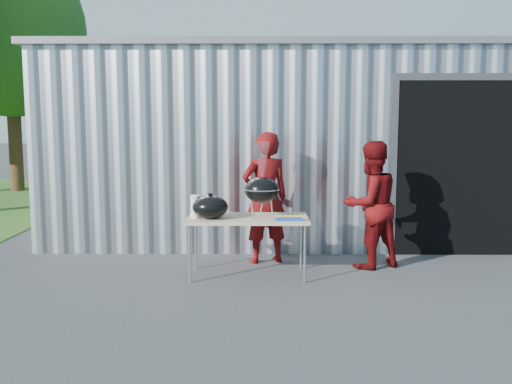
{
  "coord_description": "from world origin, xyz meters",
  "views": [
    {
      "loc": [
        0.15,
        -6.46,
        1.96
      ],
      "look_at": [
        0.1,
        0.66,
        1.05
      ],
      "focal_mm": 40.0,
      "sensor_mm": 36.0,
      "label": 1
    }
  ],
  "objects_px": {
    "folding_table": "(248,220)",
    "kettle_grill": "(262,183)",
    "person_cook": "(265,198)",
    "person_bystander": "(371,205)"
  },
  "relations": [
    {
      "from": "kettle_grill",
      "to": "person_bystander",
      "type": "distance_m",
      "value": 1.53
    },
    {
      "from": "kettle_grill",
      "to": "person_cook",
      "type": "distance_m",
      "value": 0.74
    },
    {
      "from": "person_cook",
      "to": "kettle_grill",
      "type": "bearing_deg",
      "value": 67.61
    },
    {
      "from": "kettle_grill",
      "to": "person_bystander",
      "type": "height_order",
      "value": "kettle_grill"
    },
    {
      "from": "kettle_grill",
      "to": "person_bystander",
      "type": "relative_size",
      "value": 0.56
    },
    {
      "from": "folding_table",
      "to": "kettle_grill",
      "type": "height_order",
      "value": "kettle_grill"
    },
    {
      "from": "person_cook",
      "to": "person_bystander",
      "type": "bearing_deg",
      "value": 150.98
    },
    {
      "from": "folding_table",
      "to": "person_bystander",
      "type": "height_order",
      "value": "person_bystander"
    },
    {
      "from": "folding_table",
      "to": "person_cook",
      "type": "distance_m",
      "value": 0.76
    },
    {
      "from": "folding_table",
      "to": "person_cook",
      "type": "relative_size",
      "value": 0.84
    }
  ]
}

